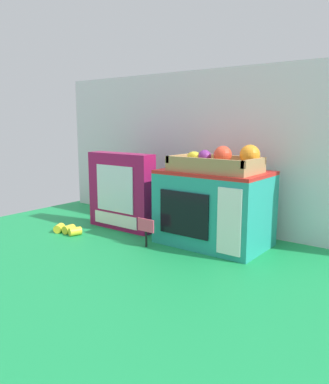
% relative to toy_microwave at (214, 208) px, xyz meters
% --- Properties ---
extents(ground_plane, '(1.70, 1.70, 0.00)m').
position_rel_toy_microwave_xyz_m(ground_plane, '(-0.13, -0.05, -0.13)').
color(ground_plane, '#198C47').
rests_on(ground_plane, ground).
extents(display_back_panel, '(1.61, 0.03, 0.63)m').
position_rel_toy_microwave_xyz_m(display_back_panel, '(-0.13, 0.20, 0.18)').
color(display_back_panel, silver).
rests_on(display_back_panel, ground).
extents(toy_microwave, '(0.37, 0.25, 0.26)m').
position_rel_toy_microwave_xyz_m(toy_microwave, '(0.00, 0.00, 0.00)').
color(toy_microwave, teal).
rests_on(toy_microwave, ground).
extents(food_groups_crate, '(0.29, 0.16, 0.09)m').
position_rel_toy_microwave_xyz_m(food_groups_crate, '(0.03, -0.02, 0.16)').
color(food_groups_crate, '#A37F51').
rests_on(food_groups_crate, toy_microwave).
extents(cookie_set_box, '(0.30, 0.08, 0.31)m').
position_rel_toy_microwave_xyz_m(cookie_set_box, '(-0.40, -0.05, 0.02)').
color(cookie_set_box, '#99144C').
rests_on(cookie_set_box, ground).
extents(price_sign, '(0.07, 0.01, 0.10)m').
position_rel_toy_microwave_xyz_m(price_sign, '(-0.17, -0.17, -0.06)').
color(price_sign, black).
rests_on(price_sign, ground).
extents(loose_toy_banana, '(0.13, 0.06, 0.03)m').
position_rel_toy_microwave_xyz_m(loose_toy_banana, '(-0.51, -0.23, -0.12)').
color(loose_toy_banana, yellow).
rests_on(loose_toy_banana, ground).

